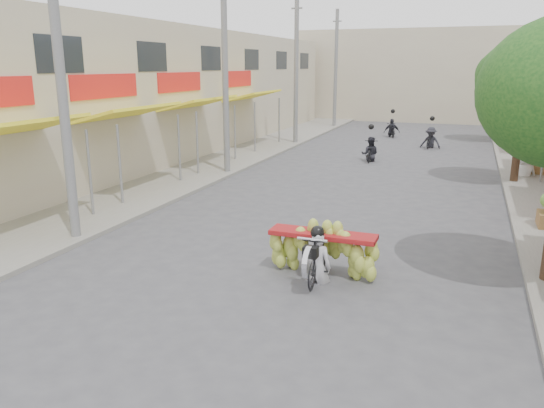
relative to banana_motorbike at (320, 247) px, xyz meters
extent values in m
plane|color=#4B4A4F|center=(-1.02, -2.75, -0.67)|extent=(120.00, 120.00, 0.00)
cube|color=gray|center=(-8.02, 12.25, -0.61)|extent=(4.00, 60.00, 0.12)
cube|color=#C0B498|center=(-13.02, 11.25, 2.33)|extent=(8.00, 40.00, 6.00)
cube|color=yellow|center=(-8.14, 0.25, 2.08)|extent=(1.77, 4.00, 0.53)
cylinder|color=slate|center=(-7.32, 2.05, 0.60)|extent=(0.08, 0.08, 2.55)
cube|color=yellow|center=(-8.14, 5.25, 2.08)|extent=(1.77, 4.00, 0.53)
cylinder|color=slate|center=(-7.32, 3.45, 0.60)|extent=(0.08, 0.08, 2.55)
cylinder|color=slate|center=(-7.32, 7.05, 0.60)|extent=(0.08, 0.08, 2.55)
cube|color=red|center=(-9.02, 5.25, 2.93)|extent=(0.10, 3.50, 0.80)
cube|color=yellow|center=(-8.14, 10.25, 2.08)|extent=(1.77, 4.00, 0.53)
cylinder|color=slate|center=(-7.32, 8.45, 0.60)|extent=(0.08, 0.08, 2.55)
cylinder|color=slate|center=(-7.32, 12.05, 0.60)|extent=(0.08, 0.08, 2.55)
cube|color=red|center=(-9.02, 10.25, 2.93)|extent=(0.10, 3.50, 0.80)
cube|color=yellow|center=(-8.14, 16.25, 2.08)|extent=(1.77, 4.00, 0.53)
cylinder|color=slate|center=(-7.32, 14.45, 0.60)|extent=(0.08, 0.08, 2.55)
cylinder|color=slate|center=(-7.32, 18.05, 0.60)|extent=(0.08, 0.08, 2.55)
cube|color=red|center=(-9.02, 16.25, 2.93)|extent=(0.10, 3.50, 0.80)
cube|color=#1E2328|center=(-9.04, 3.25, 3.93)|extent=(0.08, 2.00, 1.10)
cube|color=#1E2328|center=(-9.04, 8.25, 3.93)|extent=(0.08, 2.00, 1.10)
cube|color=#1E2328|center=(-9.04, 13.25, 3.93)|extent=(0.08, 2.00, 1.10)
cube|color=#1E2328|center=(-9.04, 18.25, 3.93)|extent=(0.08, 2.00, 1.10)
cube|color=#1E2328|center=(-9.04, 23.25, 3.93)|extent=(0.08, 2.00, 1.10)
cube|color=#1E2328|center=(-9.04, 28.25, 3.93)|extent=(0.08, 2.00, 1.10)
cylinder|color=slate|center=(5.28, 11.35, 0.60)|extent=(0.08, 0.08, 2.55)
cylinder|color=slate|center=(5.28, 15.15, 0.60)|extent=(0.08, 0.08, 2.55)
cylinder|color=slate|center=(5.28, 17.35, 0.60)|extent=(0.08, 0.08, 2.55)
cylinder|color=slate|center=(5.28, 21.15, 0.60)|extent=(0.08, 0.08, 2.55)
cube|color=#C0B498|center=(-1.02, 35.25, 2.83)|extent=(20.00, 6.00, 7.00)
cylinder|color=slate|center=(-6.42, 0.25, 3.33)|extent=(0.24, 0.24, 8.00)
cylinder|color=slate|center=(-6.42, 9.25, 3.33)|extent=(0.24, 0.24, 8.00)
cylinder|color=slate|center=(-6.42, 18.25, 3.33)|extent=(0.24, 0.24, 8.00)
cube|color=slate|center=(-6.42, 18.25, 6.53)|extent=(0.60, 0.08, 0.08)
cylinder|color=slate|center=(-6.42, 27.25, 3.33)|extent=(0.24, 0.24, 8.00)
cube|color=slate|center=(-6.42, 27.25, 6.53)|extent=(0.60, 0.08, 0.08)
cylinder|color=#3A2719|center=(4.38, 11.25, 0.93)|extent=(0.28, 0.28, 3.20)
ellipsoid|color=#25541A|center=(4.38, 11.25, 3.13)|extent=(3.40, 3.40, 2.90)
cylinder|color=#3A2719|center=(4.38, 23.25, 0.93)|extent=(0.28, 0.28, 3.20)
ellipsoid|color=#25541A|center=(4.38, 23.25, 3.13)|extent=(3.40, 3.40, 2.90)
cube|color=brown|center=(5.18, 13.25, -0.30)|extent=(1.20, 0.80, 0.50)
ellipsoid|color=#6BA13C|center=(5.18, 13.25, 0.28)|extent=(1.20, 0.88, 0.66)
imported|color=black|center=(0.00, -0.13, -0.15)|extent=(0.61, 1.81, 1.05)
cylinder|color=silver|center=(0.00, -0.78, -0.05)|extent=(0.10, 0.66, 0.66)
cube|color=black|center=(0.00, -0.68, 0.13)|extent=(0.28, 0.22, 0.22)
cylinder|color=silver|center=(0.00, -0.58, 0.35)|extent=(0.60, 0.05, 0.05)
cube|color=maroon|center=(0.00, 0.22, 0.21)|extent=(2.23, 0.55, 0.10)
imported|color=silver|center=(0.00, -0.18, 0.41)|extent=(0.56, 0.42, 1.57)
sphere|color=black|center=(0.00, -0.21, 1.16)|extent=(0.28, 0.28, 0.28)
imported|color=white|center=(4.83, 12.44, 0.39)|extent=(1.05, 0.78, 1.89)
imported|color=black|center=(-1.53, 14.29, -0.22)|extent=(0.73, 1.64, 0.90)
imported|color=#26262E|center=(-1.53, 14.29, 0.45)|extent=(0.83, 0.55, 1.65)
sphere|color=black|center=(-1.53, 14.29, 0.91)|extent=(0.26, 0.26, 0.26)
imported|color=black|center=(0.79, 19.34, -0.19)|extent=(0.72, 1.68, 0.96)
imported|color=#26262E|center=(0.79, 19.34, 0.45)|extent=(1.13, 0.71, 1.65)
sphere|color=black|center=(0.79, 19.34, 0.91)|extent=(0.26, 0.26, 0.26)
imported|color=black|center=(-1.79, 23.22, -0.27)|extent=(0.93, 1.53, 0.81)
imported|color=#26262E|center=(-1.79, 23.22, 0.45)|extent=(1.09, 0.81, 1.65)
sphere|color=black|center=(-1.79, 23.22, 0.91)|extent=(0.26, 0.26, 0.26)
camera|label=1|loc=(2.65, -9.96, 3.60)|focal=35.00mm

